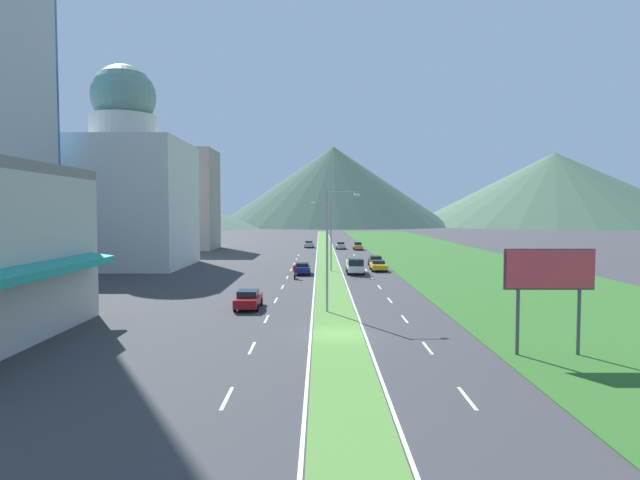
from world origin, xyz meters
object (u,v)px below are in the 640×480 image
Objects in this scene: car_4 at (305,268)px; car_5 at (381,265)px; car_6 at (251,299)px; car_3 at (360,246)px; billboard_roadside at (552,275)px; street_lamp_mid at (331,231)px; pickup_truck_0 at (358,266)px; street_lamp_near at (333,243)px; car_2 at (311,244)px; car_0 at (343,245)px; motorcycle_rider at (297,273)px; car_1 at (378,261)px.

car_4 is 10.85m from car_5.
car_5 is 1.04× the size of car_6.
billboard_roadside is at bearing 3.25° from car_3.
street_lamp_mid reaches higher than pickup_truck_0.
street_lamp_near is 76.17m from car_2.
car_0 reaches higher than car_5.
motorcycle_rider is at bearing -55.60° from pickup_truck_0.
car_6 is 26.34m from pickup_truck_0.
street_lamp_near reaches higher than car_2.
pickup_truck_0 is at bearing -20.34° from car_1.
pickup_truck_0 is (-3.34, -3.75, 0.26)m from car_5.
car_5 is 2.36× the size of motorcycle_rider.
car_5 is (6.62, 0.85, -4.65)m from street_lamp_mid.
billboard_roadside is at bearing -127.82° from car_6.
motorcycle_rider is (-0.54, -55.19, -0.02)m from car_2.
street_lamp_mid is 8.14m from car_5.
street_lamp_near is 8.33m from car_6.
street_lamp_near is at bearing 132.74° from billboard_roadside.
car_2 is at bearing 0.24° from car_4.
billboard_roadside is 41.06m from car_4.
pickup_truck_0 is at bearing -87.02° from car_4.
car_0 is 0.98× the size of car_1.
car_0 is 0.92× the size of car_3.
car_4 is at bearing -45.48° from car_1.
billboard_roadside is 84.57m from car_0.
street_lamp_mid is 42.92m from billboard_roadside.
billboard_roadside reaches higher than car_0.
street_lamp_near is 1.62× the size of billboard_roadside.
car_2 is (-10.55, 40.28, 0.01)m from car_1.
car_4 is (-14.74, 38.14, -3.70)m from billboard_roadside.
car_3 is 1.06× the size of car_4.
street_lamp_near is 26.49m from pickup_truck_0.
car_1 is 14.50m from car_4.
car_0 is at bearing -179.89° from pickup_truck_0.
car_1 is at bearing -22.31° from car_6.
car_1 reaches higher than car_5.
motorcycle_rider is (-7.45, -5.10, -0.24)m from pickup_truck_0.
street_lamp_mid is at bearing -9.45° from car_3.
street_lamp_mid reaches higher than motorcycle_rider.
motorcycle_rider reaches higher than car_0.
car_1 is at bearing 78.47° from street_lamp_near.
car_5 is (6.98, 29.61, -4.74)m from street_lamp_near.
car_3 is at bearing -12.71° from motorcycle_rider.
car_3 is 49.38m from motorcycle_rider.
car_2 is at bearing -123.35° from car_0.
billboard_roadside reaches higher than car_1.
pickup_truck_0 is at bearing -55.60° from motorcycle_rider.
car_3 is at bearing 179.90° from car_5.
car_3 is (7.05, 68.93, -4.67)m from street_lamp_near.
motorcycle_rider reaches higher than car_1.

